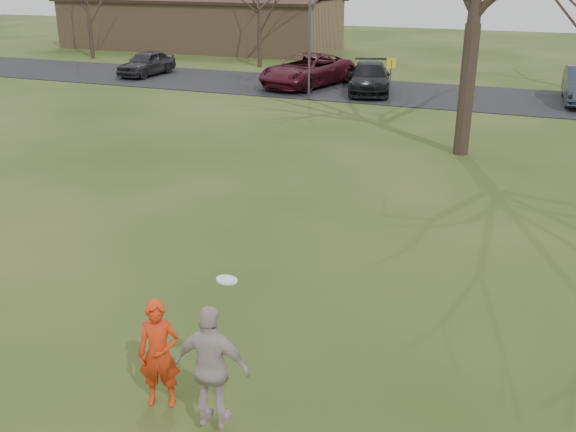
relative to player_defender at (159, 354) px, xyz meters
The scene contains 11 objects.
ground 0.92m from the player_defender, ahead, with size 120.00×120.00×0.00m, color #1E380F.
parking_strip 25.02m from the player_defender, 89.05° to the left, with size 62.00×6.50×0.04m, color black.
player_defender is the anchor object (origin of this frame).
car_0 29.86m from the player_defender, 122.86° to the left, with size 1.60×3.98×1.36m, color #29282B.
car_2 25.93m from the player_defender, 104.73° to the left, with size 2.67×5.80×1.61m, color #4C111F.
car_3 24.73m from the player_defender, 97.32° to the left, with size 1.96×4.83×1.40m, color black.
catching_play 1.09m from the player_defender, 17.76° to the right, with size 1.07×0.60×2.12m.
building 42.77m from the player_defender, 117.27° to the left, with size 20.60×8.50×5.14m.
lamp_post 23.40m from the player_defender, 103.94° to the left, with size 0.34×0.34×6.27m.
sign_yellow 22.07m from the player_defender, 94.12° to the left, with size 0.35×0.35×2.08m.
small_tree_row 30.60m from the player_defender, 80.93° to the left, with size 55.00×5.90×8.50m.
Camera 1 is at (4.03, -6.55, 5.94)m, focal length 40.09 mm.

